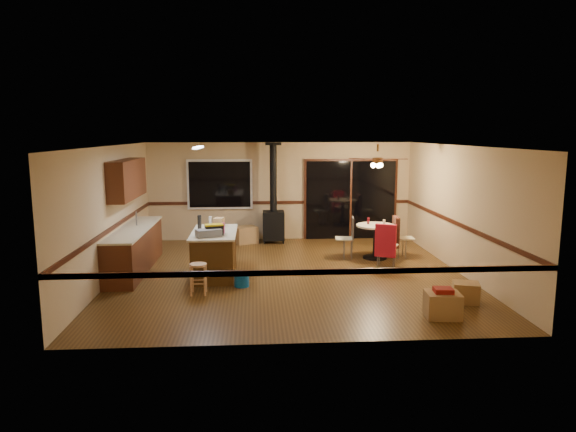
{
  "coord_description": "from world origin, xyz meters",
  "views": [
    {
      "loc": [
        -0.69,
        -10.13,
        2.86
      ],
      "look_at": [
        0.0,
        0.3,
        1.15
      ],
      "focal_mm": 32.0,
      "sensor_mm": 36.0,
      "label": 1
    }
  ],
  "objects": [
    {
      "name": "bottle_white",
      "position": [
        -1.63,
        0.67,
        1.0
      ],
      "size": [
        0.08,
        0.08,
        0.2
      ],
      "primitive_type": "cylinder",
      "rotation": [
        0.0,
        0.0,
        -0.19
      ],
      "color": "white",
      "rests_on": "kitchen_island"
    },
    {
      "name": "bottle_dark",
      "position": [
        -1.82,
        0.32,
        1.04
      ],
      "size": [
        0.1,
        0.1,
        0.28
      ],
      "primitive_type": "cylinder",
      "rotation": [
        0.0,
        0.0,
        -0.3
      ],
      "color": "black",
      "rests_on": "kitchen_island"
    },
    {
      "name": "wall_right",
      "position": [
        3.5,
        0.0,
        1.3
      ],
      "size": [
        0.0,
        7.0,
        7.0
      ],
      "primitive_type": "plane",
      "rotation": [
        1.57,
        0.0,
        -1.57
      ],
      "color": "tan",
      "rests_on": "ground"
    },
    {
      "name": "toolbox_grey",
      "position": [
        -1.56,
        -0.51,
        0.97
      ],
      "size": [
        0.53,
        0.41,
        0.14
      ],
      "primitive_type": "cube",
      "rotation": [
        0.0,
        0.0,
        0.38
      ],
      "color": "slate",
      "rests_on": "kitchen_island"
    },
    {
      "name": "blue_bucket",
      "position": [
        -0.94,
        -0.8,
        0.12
      ],
      "size": [
        0.31,
        0.31,
        0.23
      ],
      "primitive_type": "cylinder",
      "rotation": [
        0.0,
        0.0,
        -0.11
      ],
      "color": "blue",
      "rests_on": "floor"
    },
    {
      "name": "glass_red",
      "position": [
        1.91,
        1.29,
        0.86
      ],
      "size": [
        0.07,
        0.07,
        0.16
      ],
      "primitive_type": "cylinder",
      "rotation": [
        0.0,
        0.0,
        -0.18
      ],
      "color": "#590C14",
      "rests_on": "dining_table"
    },
    {
      "name": "window",
      "position": [
        -1.6,
        3.45,
        1.5
      ],
      "size": [
        1.72,
        0.1,
        1.32
      ],
      "primitive_type": "cube",
      "color": "black",
      "rests_on": "ground"
    },
    {
      "name": "box_under_window",
      "position": [
        -0.92,
        3.03,
        0.22
      ],
      "size": [
        0.68,
        0.62,
        0.44
      ],
      "primitive_type": "cube",
      "rotation": [
        0.0,
        0.0,
        0.42
      ],
      "color": "#9C7545",
      "rests_on": "floor"
    },
    {
      "name": "chair_rail",
      "position": [
        0.0,
        0.0,
        1.0
      ],
      "size": [
        7.0,
        7.0,
        0.08
      ],
      "primitive_type": null,
      "color": "#3B1A0E",
      "rests_on": "ground"
    },
    {
      "name": "countertop",
      "position": [
        -3.2,
        0.5,
        0.88
      ],
      "size": [
        0.64,
        3.04,
        0.04
      ],
      "primitive_type": "cube",
      "color": "beige",
      "rests_on": "lower_cabinets"
    },
    {
      "name": "fluorescent_strip",
      "position": [
        -1.8,
        0.3,
        2.56
      ],
      "size": [
        0.1,
        1.2,
        0.04
      ],
      "primitive_type": "cube",
      "color": "white",
      "rests_on": "ceiling"
    },
    {
      "name": "lower_cabinets",
      "position": [
        -3.2,
        0.5,
        0.43
      ],
      "size": [
        0.6,
        3.0,
        0.86
      ],
      "primitive_type": "cube",
      "color": "#522614",
      "rests_on": "ground"
    },
    {
      "name": "floor",
      "position": [
        0.0,
        0.0,
        0.0
      ],
      "size": [
        7.0,
        7.0,
        0.0
      ],
      "primitive_type": "plane",
      "color": "#4E3315",
      "rests_on": "ground"
    },
    {
      "name": "wall_back",
      "position": [
        0.0,
        3.5,
        1.3
      ],
      "size": [
        7.0,
        0.0,
        7.0
      ],
      "primitive_type": "plane",
      "rotation": [
        1.57,
        0.0,
        0.0
      ],
      "color": "tan",
      "rests_on": "ground"
    },
    {
      "name": "wall_left",
      "position": [
        -3.5,
        0.0,
        1.3
      ],
      "size": [
        0.0,
        7.0,
        7.0
      ],
      "primitive_type": "plane",
      "rotation": [
        1.57,
        0.0,
        1.57
      ],
      "color": "tan",
      "rests_on": "ground"
    },
    {
      "name": "bottle_pink",
      "position": [
        -1.31,
        -0.18,
        1.01
      ],
      "size": [
        0.09,
        0.09,
        0.21
      ],
      "primitive_type": "cylinder",
      "rotation": [
        0.0,
        0.0,
        -0.33
      ],
      "color": "#D84C8C",
      "rests_on": "kitchen_island"
    },
    {
      "name": "sliding_door",
      "position": [
        1.9,
        3.45,
        1.05
      ],
      "size": [
        2.52,
        0.1,
        2.1
      ],
      "primitive_type": "cube",
      "color": "black",
      "rests_on": "ground"
    },
    {
      "name": "ceiling_fan",
      "position": [
        2.06,
        1.19,
        2.21
      ],
      "size": [
        0.24,
        0.24,
        0.55
      ],
      "color": "brown",
      "rests_on": "ceiling"
    },
    {
      "name": "chair_right",
      "position": [
        2.58,
        1.25,
        0.6
      ],
      "size": [
        0.49,
        0.46,
        0.7
      ],
      "color": "#C4BB91",
      "rests_on": "ground"
    },
    {
      "name": "wood_stove",
      "position": [
        -0.2,
        3.05,
        0.73
      ],
      "size": [
        0.55,
        0.5,
        2.52
      ],
      "color": "black",
      "rests_on": "ground"
    },
    {
      "name": "box_small_red",
      "position": [
        2.23,
        -2.64,
        0.44
      ],
      "size": [
        0.31,
        0.26,
        0.08
      ],
      "primitive_type": "cube",
      "rotation": [
        0.0,
        0.0,
        -0.1
      ],
      "color": "maroon",
      "rests_on": "box_corner_a"
    },
    {
      "name": "box_corner_b",
      "position": [
        2.88,
        -1.97,
        0.17
      ],
      "size": [
        0.51,
        0.47,
        0.34
      ],
      "primitive_type": "cube",
      "rotation": [
        0.0,
        0.0,
        -0.29
      ],
      "color": "#9C7545",
      "rests_on": "floor"
    },
    {
      "name": "upper_cabinets",
      "position": [
        -3.33,
        0.7,
        1.9
      ],
      "size": [
        0.35,
        2.0,
        0.8
      ],
      "primitive_type": "cube",
      "color": "#522614",
      "rests_on": "ground"
    },
    {
      "name": "box_on_island",
      "position": [
        -1.44,
        0.6,
        0.99
      ],
      "size": [
        0.24,
        0.29,
        0.18
      ],
      "primitive_type": "cube",
      "rotation": [
        0.0,
        0.0,
        -0.18
      ],
      "color": "#9C7545",
      "rests_on": "kitchen_island"
    },
    {
      "name": "chair_near",
      "position": [
        2.08,
        0.32,
        0.6
      ],
      "size": [
        0.58,
        0.6,
        0.7
      ],
      "color": "#C4BB91",
      "rests_on": "ground"
    },
    {
      "name": "ceiling",
      "position": [
        0.0,
        0.0,
        2.6
      ],
      "size": [
        7.0,
        7.0,
        0.0
      ],
      "primitive_type": "plane",
      "rotation": [
        3.14,
        0.0,
        0.0
      ],
      "color": "silver",
      "rests_on": "ground"
    },
    {
      "name": "dining_table",
      "position": [
        2.06,
        1.19,
        0.53
      ],
      "size": [
        0.88,
        0.88,
        0.78
      ],
      "color": "black",
      "rests_on": "ground"
    },
    {
      "name": "box_corner_a",
      "position": [
        2.23,
        -2.64,
        0.2
      ],
      "size": [
        0.56,
        0.49,
        0.4
      ],
      "primitive_type": "cube",
      "rotation": [
        0.0,
        0.0,
        -0.1
      ],
      "color": "#9C7545",
      "rests_on": "floor"
    },
    {
      "name": "toolbox_yellow_lid",
      "position": [
        -1.47,
        -0.37,
        1.1
      ],
      "size": [
        0.38,
        0.26,
        0.03
      ],
      "primitive_type": "cube",
      "rotation": [
        0.0,
        0.0,
        0.24
      ],
      "color": "gold",
      "rests_on": "toolbox_black"
    },
    {
      "name": "bar_stool",
      "position": [
        -1.7,
        -1.21,
        0.28
      ],
      "size": [
        0.31,
        0.31,
        0.56
      ],
      "primitive_type": "cylinder",
      "rotation": [
        0.0,
        0.0,
        0.02
      ],
      "color": "tan",
      "rests_on": "floor"
    },
    {
      "name": "wall_front",
      "position": [
        0.0,
        -3.5,
        1.3
      ],
      "size": [
        7.0,
        0.0,
        7.0
      ],
      "primitive_type": "plane",
      "rotation": [
        -1.57,
        0.0,
        0.0
      ],
      "color": "tan",
      "rests_on": "ground"
    },
    {
      "name": "chair_left",
      "position": [
        1.46,
        1.27,
        0.59
      ],
      "size": [
        0.45,
        0.45,
        0.51
      ],
      "color": "#C4BB91",
      "rests_on": "ground"
    },
    {
      "name": "toolbox_black",
      "position": [
        -1.47,
        -0.37,
        0.99
      ],
      "size": [
        0.37,
        0.25,
        0.19
      ],
      "primitive_type": "cube",
      "rotation": [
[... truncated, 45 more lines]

